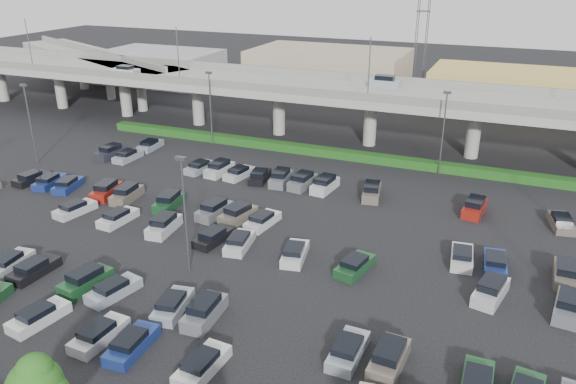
{
  "coord_description": "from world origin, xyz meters",
  "views": [
    {
      "loc": [
        23.73,
        -43.14,
        24.67
      ],
      "look_at": [
        2.89,
        6.96,
        2.0
      ],
      "focal_mm": 35.0,
      "sensor_mm": 36.0,
      "label": 1
    }
  ],
  "objects": [
    {
      "name": "parked_cars",
      "position": [
        -0.83,
        -3.65,
        0.62
      ],
      "size": [
        62.89,
        41.59,
        1.67
      ],
      "color": "gray",
      "rests_on": "ground"
    },
    {
      "name": "on_ramp",
      "position": [
        -52.1,
        43.05,
        6.86
      ],
      "size": [
        50.93,
        30.13,
        8.8
      ],
      "color": "gray",
      "rests_on": "ground"
    },
    {
      "name": "hedge",
      "position": [
        0.0,
        25.0,
        0.55
      ],
      "size": [
        66.0,
        1.6,
        1.1
      ],
      "primitive_type": "cube",
      "color": "#134113",
      "rests_on": "ground"
    },
    {
      "name": "comm_tower",
      "position": [
        4.0,
        74.0,
        15.61
      ],
      "size": [
        2.4,
        2.4,
        30.0
      ],
      "color": "#46474B",
      "rests_on": "ground"
    },
    {
      "name": "light_poles",
      "position": [
        -4.13,
        2.0,
        6.24
      ],
      "size": [
        66.9,
        48.38,
        10.3
      ],
      "color": "#46474B",
      "rests_on": "ground"
    },
    {
      "name": "tree_row",
      "position": [
        0.7,
        -26.53,
        3.52
      ],
      "size": [
        65.07,
        3.66,
        5.94
      ],
      "color": "#332316",
      "rests_on": "ground"
    },
    {
      "name": "ground",
      "position": [
        0.0,
        0.0,
        0.0
      ],
      "size": [
        280.0,
        280.0,
        0.0
      ],
      "primitive_type": "plane",
      "color": "black"
    },
    {
      "name": "overpass",
      "position": [
        -0.17,
        32.01,
        6.97
      ],
      "size": [
        150.0,
        13.0,
        15.8
      ],
      "color": "gray",
      "rests_on": "ground"
    },
    {
      "name": "distant_buildings",
      "position": [
        12.38,
        61.81,
        3.74
      ],
      "size": [
        138.0,
        24.0,
        9.0
      ],
      "color": "gray",
      "rests_on": "ground"
    }
  ]
}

